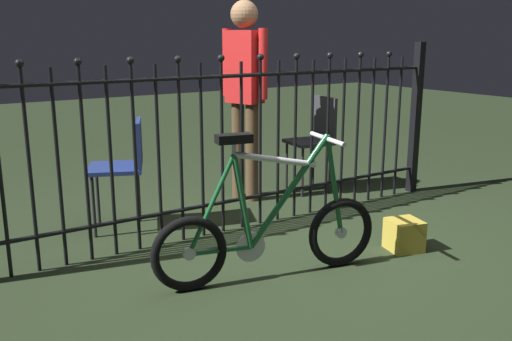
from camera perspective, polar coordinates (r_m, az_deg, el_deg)
name	(u,v)px	position (r m, az deg, el deg)	size (l,w,h in m)	color
ground_plane	(294,252)	(3.80, 3.91, -8.27)	(20.00, 20.00, 0.00)	#222E1A
iron_fence	(239,139)	(4.08, -1.79, 3.19)	(3.73, 0.07, 1.36)	black
bicycle	(269,231)	(3.31, 1.29, -6.16)	(1.39, 0.45, 0.89)	black
chair_charcoal	(316,134)	(5.17, 6.12, 3.71)	(0.41, 0.41, 0.87)	black
chair_navy	(125,162)	(4.20, -13.21, 0.89)	(0.50, 0.50, 0.82)	black
person_visitor	(245,83)	(4.80, -1.16, 8.93)	(0.26, 0.46, 1.70)	#4C3823
display_crate	(404,235)	(3.92, 14.86, -6.38)	(0.21, 0.21, 0.21)	#B29933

